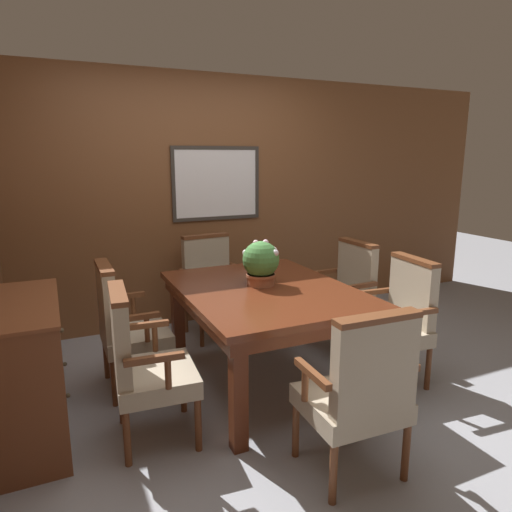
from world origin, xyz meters
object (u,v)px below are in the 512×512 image
at_px(chair_head_near, 360,390).
at_px(potted_plant, 261,262).
at_px(sideboard_cabinet, 26,371).
at_px(chair_left_near, 142,361).
at_px(chair_right_far, 346,291).
at_px(dining_table, 265,300).
at_px(chair_head_far, 211,282).
at_px(chair_left_far, 125,323).
at_px(chair_right_near, 398,316).

height_order(chair_head_near, potted_plant, potted_plant).
relative_size(potted_plant, sideboard_cabinet, 0.33).
xyz_separation_m(chair_head_near, chair_left_near, (-0.95, 0.80, 0.00)).
bearing_deg(chair_head_near, potted_plant, -87.99).
xyz_separation_m(chair_right_far, potted_plant, (-0.96, -0.28, 0.41)).
height_order(chair_head_near, sideboard_cabinet, chair_head_near).
height_order(dining_table, chair_right_far, chair_right_far).
bearing_deg(chair_left_near, chair_right_far, -65.81).
relative_size(dining_table, chair_head_near, 1.61).
height_order(chair_left_near, chair_head_far, same).
bearing_deg(chair_left_near, dining_table, -66.45).
relative_size(dining_table, sideboard_cabinet, 1.51).
distance_m(dining_table, chair_left_far, 1.02).
relative_size(chair_left_far, chair_head_far, 1.00).
bearing_deg(sideboard_cabinet, potted_plant, 3.07).
xyz_separation_m(chair_head_near, chair_head_far, (-0.03, 2.25, 0.00)).
height_order(chair_right_far, sideboard_cabinet, chair_right_far).
bearing_deg(chair_right_far, chair_right_near, -3.56).
xyz_separation_m(chair_right_far, chair_left_near, (-1.90, -0.68, 0.00)).
xyz_separation_m(potted_plant, sideboard_cabinet, (-1.57, -0.08, -0.49)).
bearing_deg(chair_right_far, chair_head_far, -129.74).
height_order(chair_right_near, sideboard_cabinet, chair_right_near).
relative_size(chair_left_near, sideboard_cabinet, 0.94).
height_order(chair_right_far, chair_head_far, same).
xyz_separation_m(chair_right_near, chair_left_near, (-1.88, 0.02, 0.00)).
xyz_separation_m(dining_table, potted_plant, (0.01, 0.07, 0.26)).
height_order(chair_right_near, chair_head_far, same).
relative_size(dining_table, chair_right_far, 1.61).
bearing_deg(potted_plant, chair_left_near, -157.23).
bearing_deg(dining_table, chair_right_far, 20.20).
height_order(dining_table, chair_right_near, chair_right_near).
distance_m(chair_right_near, chair_right_far, 0.70).
relative_size(dining_table, potted_plant, 4.54).
bearing_deg(potted_plant, chair_head_far, 91.41).
distance_m(chair_right_far, chair_left_near, 2.02).
distance_m(chair_right_far, chair_left_far, 1.90).
distance_m(chair_left_far, chair_left_near, 0.68).
distance_m(dining_table, sideboard_cabinet, 1.58).
xyz_separation_m(dining_table, chair_right_near, (0.94, -0.35, -0.15)).
distance_m(chair_right_near, potted_plant, 1.10).
distance_m(chair_right_far, chair_head_far, 1.25).
xyz_separation_m(chair_head_far, potted_plant, (0.03, -1.06, 0.41)).
height_order(chair_head_near, chair_head_far, same).
bearing_deg(chair_right_near, chair_right_far, -177.21).
height_order(chair_right_near, chair_left_near, same).
distance_m(chair_right_near, chair_left_near, 1.88).
height_order(chair_right_near, chair_left_far, same).
distance_m(dining_table, potted_plant, 0.27).
bearing_deg(chair_left_far, dining_table, -111.03).
distance_m(chair_right_near, chair_head_far, 1.76).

